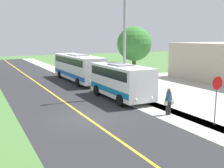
{
  "coord_description": "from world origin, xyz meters",
  "views": [
    {
      "loc": [
        6.15,
        15.23,
        5.11
      ],
      "look_at": [
        -3.5,
        -3.31,
        1.4
      ],
      "focal_mm": 42.82,
      "sensor_mm": 36.0,
      "label": 1
    }
  ],
  "objects_px": {
    "stop_sign": "(217,92)",
    "tree_curbside": "(134,44)",
    "pedestrian_with_bags": "(169,100)",
    "street_light_pole": "(123,40)",
    "transit_bus_rear": "(78,67)",
    "shuttle_bus_front": "(121,80)"
  },
  "relations": [
    {
      "from": "stop_sign",
      "to": "tree_curbside",
      "type": "distance_m",
      "value": 11.32
    },
    {
      "from": "pedestrian_with_bags",
      "to": "street_light_pole",
      "type": "xyz_separation_m",
      "value": [
        0.16,
        -5.76,
        3.88
      ]
    },
    {
      "from": "street_light_pole",
      "to": "transit_bus_rear",
      "type": "bearing_deg",
      "value": -88.02
    },
    {
      "from": "pedestrian_with_bags",
      "to": "stop_sign",
      "type": "bearing_deg",
      "value": 109.86
    },
    {
      "from": "tree_curbside",
      "to": "shuttle_bus_front",
      "type": "bearing_deg",
      "value": 41.48
    },
    {
      "from": "stop_sign",
      "to": "street_light_pole",
      "type": "bearing_deg",
      "value": -82.04
    },
    {
      "from": "stop_sign",
      "to": "tree_curbside",
      "type": "relative_size",
      "value": 0.47
    },
    {
      "from": "shuttle_bus_front",
      "to": "tree_curbside",
      "type": "xyz_separation_m",
      "value": [
        -2.86,
        -2.53,
        2.83
      ]
    },
    {
      "from": "transit_bus_rear",
      "to": "street_light_pole",
      "type": "relative_size",
      "value": 1.2
    },
    {
      "from": "shuttle_bus_front",
      "to": "tree_curbside",
      "type": "bearing_deg",
      "value": -138.52
    },
    {
      "from": "stop_sign",
      "to": "street_light_pole",
      "type": "xyz_separation_m",
      "value": [
        1.21,
        -8.67,
        2.89
      ]
    },
    {
      "from": "transit_bus_rear",
      "to": "tree_curbside",
      "type": "height_order",
      "value": "tree_curbside"
    },
    {
      "from": "street_light_pole",
      "to": "shuttle_bus_front",
      "type": "bearing_deg",
      "value": 33.4
    },
    {
      "from": "shuttle_bus_front",
      "to": "stop_sign",
      "type": "distance_m",
      "value": 8.59
    },
    {
      "from": "shuttle_bus_front",
      "to": "pedestrian_with_bags",
      "type": "xyz_separation_m",
      "value": [
        -0.51,
        5.53,
        -0.63
      ]
    },
    {
      "from": "street_light_pole",
      "to": "stop_sign",
      "type": "bearing_deg",
      "value": 97.96
    },
    {
      "from": "stop_sign",
      "to": "tree_curbside",
      "type": "bearing_deg",
      "value": -96.76
    },
    {
      "from": "stop_sign",
      "to": "pedestrian_with_bags",
      "type": "bearing_deg",
      "value": -70.14
    },
    {
      "from": "shuttle_bus_front",
      "to": "transit_bus_rear",
      "type": "distance_m",
      "value": 10.15
    },
    {
      "from": "transit_bus_rear",
      "to": "stop_sign",
      "type": "distance_m",
      "value": 18.66
    },
    {
      "from": "transit_bus_rear",
      "to": "tree_curbside",
      "type": "relative_size",
      "value": 1.75
    },
    {
      "from": "pedestrian_with_bags",
      "to": "street_light_pole",
      "type": "distance_m",
      "value": 6.94
    }
  ]
}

